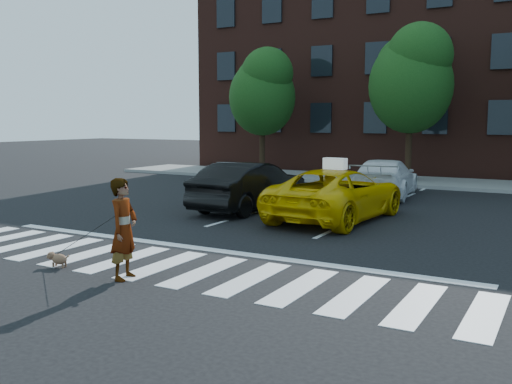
% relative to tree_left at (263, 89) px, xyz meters
% --- Properties ---
extents(ground, '(120.00, 120.00, 0.00)m').
position_rel_tree_left_xyz_m(ground, '(6.97, -17.00, -4.44)').
color(ground, black).
rests_on(ground, ground).
extents(crosswalk, '(13.00, 2.40, 0.01)m').
position_rel_tree_left_xyz_m(crosswalk, '(6.97, -17.00, -4.43)').
color(crosswalk, silver).
rests_on(crosswalk, ground).
extents(stop_line, '(12.00, 0.30, 0.01)m').
position_rel_tree_left_xyz_m(stop_line, '(6.97, -15.40, -4.43)').
color(stop_line, silver).
rests_on(stop_line, ground).
extents(sidewalk_far, '(30.00, 4.00, 0.15)m').
position_rel_tree_left_xyz_m(sidewalk_far, '(6.97, 0.50, -4.37)').
color(sidewalk_far, slate).
rests_on(sidewalk_far, ground).
extents(building, '(26.00, 10.00, 12.00)m').
position_rel_tree_left_xyz_m(building, '(6.97, 8.00, 1.56)').
color(building, '#442018').
rests_on(building, ground).
extents(tree_left, '(3.39, 3.38, 6.50)m').
position_rel_tree_left_xyz_m(tree_left, '(0.00, 0.00, 0.00)').
color(tree_left, black).
rests_on(tree_left, ground).
extents(tree_mid, '(3.69, 3.69, 7.10)m').
position_rel_tree_left_xyz_m(tree_mid, '(7.50, -0.00, 0.41)').
color(tree_mid, black).
rests_on(tree_mid, ground).
extents(taxi, '(2.82, 5.49, 1.48)m').
position_rel_tree_left_xyz_m(taxi, '(8.05, -10.31, -3.70)').
color(taxi, '#D8AB04').
rests_on(taxi, ground).
extents(black_sedan, '(1.90, 4.79, 1.55)m').
position_rel_tree_left_xyz_m(black_sedan, '(4.95, -10.00, -3.66)').
color(black_sedan, black).
rests_on(black_sedan, ground).
extents(white_suv, '(2.55, 5.08, 1.42)m').
position_rel_tree_left_xyz_m(white_suv, '(7.80, -4.70, -3.73)').
color(white_suv, silver).
rests_on(white_suv, ground).
extents(woman, '(0.57, 0.75, 1.85)m').
position_rel_tree_left_xyz_m(woman, '(6.97, -18.10, -3.52)').
color(woman, '#999999').
rests_on(woman, ground).
extents(dog, '(0.52, 0.27, 0.30)m').
position_rel_tree_left_xyz_m(dog, '(5.23, -18.10, -4.27)').
color(dog, '#94694B').
rests_on(dog, ground).
extents(taxi_sign, '(0.67, 0.32, 0.32)m').
position_rel_tree_left_xyz_m(taxi_sign, '(8.05, -10.51, -2.80)').
color(taxi_sign, white).
rests_on(taxi_sign, taxi).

